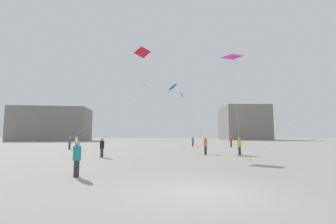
% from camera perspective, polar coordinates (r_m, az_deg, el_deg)
% --- Properties ---
extents(ground_plane, '(300.00, 300.00, 0.00)m').
position_cam_1_polar(ground_plane, '(8.06, 7.34, -18.88)').
color(ground_plane, gray).
extents(person_in_orange, '(0.37, 0.37, 1.68)m').
position_cam_1_polar(person_in_orange, '(23.37, 9.16, -7.92)').
color(person_in_orange, '#2D2D33').
rests_on(person_in_orange, ground_plane).
extents(person_in_yellow, '(0.35, 0.35, 1.62)m').
position_cam_1_polar(person_in_yellow, '(23.07, 17.10, -7.85)').
color(person_in_yellow, '#2D2D33').
rests_on(person_in_yellow, ground_plane).
extents(person_in_teal, '(0.35, 0.35, 1.59)m').
position_cam_1_polar(person_in_teal, '(11.34, -21.41, -10.23)').
color(person_in_teal, '#2D2D33').
rests_on(person_in_teal, ground_plane).
extents(person_in_blue, '(0.36, 0.36, 1.64)m').
position_cam_1_polar(person_in_blue, '(33.30, -22.95, -6.90)').
color(person_in_blue, '#2D2D33').
rests_on(person_in_blue, ground_plane).
extents(person_in_white, '(0.38, 0.38, 1.76)m').
position_cam_1_polar(person_in_white, '(36.19, -21.52, -6.73)').
color(person_in_white, '#2D2D33').
rests_on(person_in_white, ground_plane).
extents(person_in_red, '(0.36, 0.36, 1.64)m').
position_cam_1_polar(person_in_red, '(38.31, 15.16, -6.95)').
color(person_in_red, '#2D2D33').
rests_on(person_in_red, ground_plane).
extents(person_in_green, '(0.36, 0.36, 1.66)m').
position_cam_1_polar(person_in_green, '(39.97, 6.09, -7.04)').
color(person_in_green, '#2D2D33').
rests_on(person_in_green, ground_plane).
extents(person_in_black, '(0.35, 0.35, 1.62)m').
position_cam_1_polar(person_in_black, '(20.43, -15.87, -8.19)').
color(person_in_black, '#2D2D33').
rests_on(person_in_black, ground_plane).
extents(kite_emerald_diamond, '(2.52, 2.18, 5.26)m').
position_cam_1_polar(kite_emerald_diamond, '(25.08, 3.48, 4.19)').
color(kite_emerald_diamond, green).
extents(kite_magenta_delta, '(1.80, 1.98, 8.10)m').
position_cam_1_polar(kite_magenta_delta, '(22.67, 15.45, 12.77)').
color(kite_magenta_delta, '#D12899').
extents(kite_crimson_delta, '(3.66, 7.25, 10.67)m').
position_cam_1_polar(kite_crimson_delta, '(28.23, -6.41, 14.03)').
color(kite_crimson_delta, red).
extents(kite_amber_delta, '(10.21, 1.85, 8.03)m').
position_cam_1_polar(kite_amber_delta, '(32.80, -6.04, 6.59)').
color(kite_amber_delta, yellow).
extents(kite_cobalt_diamond, '(3.47, 7.42, 7.36)m').
position_cam_1_polar(kite_cobalt_diamond, '(30.21, 1.20, 6.29)').
color(kite_cobalt_diamond, blue).
extents(building_left_hall, '(24.47, 15.91, 11.13)m').
position_cam_1_polar(building_left_hall, '(88.57, -26.41, -2.73)').
color(building_left_hall, gray).
rests_on(building_left_hall, ground_plane).
extents(building_centre_hall, '(17.91, 17.67, 13.99)m').
position_cam_1_polar(building_centre_hall, '(103.24, 18.00, -2.60)').
color(building_centre_hall, gray).
rests_on(building_centre_hall, ground_plane).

